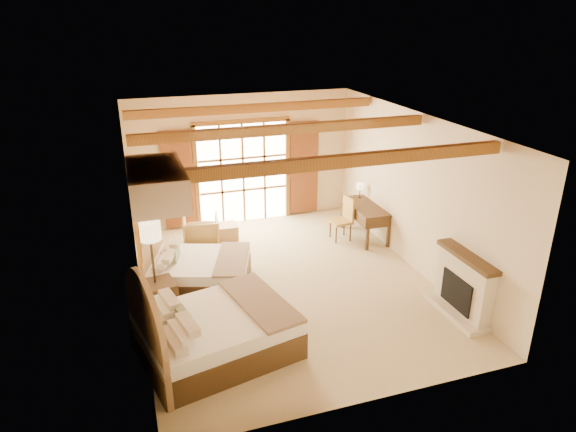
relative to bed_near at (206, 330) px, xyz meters
name	(u,v)px	position (x,y,z in m)	size (l,w,h in m)	color
floor	(286,283)	(1.87, 1.77, -0.45)	(7.00, 7.00, 0.00)	#C9B588
wall_back	(242,159)	(1.87, 5.27, 1.15)	(5.50, 5.50, 0.00)	beige
wall_left	(133,226)	(-0.88, 1.77, 1.15)	(7.00, 7.00, 0.00)	beige
wall_right	(415,192)	(4.62, 1.77, 1.15)	(7.00, 7.00, 0.00)	beige
ceiling	(286,122)	(1.87, 1.77, 2.75)	(7.00, 7.00, 0.00)	#B36732
ceiling_beams	(286,129)	(1.87, 1.77, 2.63)	(5.39, 4.60, 0.18)	olive
french_doors	(243,174)	(1.87, 5.21, 0.80)	(3.95, 0.08, 2.60)	white
fireplace	(463,288)	(4.47, -0.23, 0.06)	(0.46, 1.40, 1.16)	beige
painting	(137,234)	(-0.83, 1.02, 1.30)	(0.06, 0.95, 0.75)	gold
canopy_valance	(156,184)	(-0.53, -0.23, 2.50)	(0.70, 1.40, 0.45)	beige
bed_near	(206,330)	(0.00, 0.00, 0.00)	(2.62, 2.17, 1.50)	#412D17
bed_far	(192,269)	(0.10, 2.21, -0.07)	(2.33, 1.97, 1.25)	#412D17
nightstand	(160,299)	(-0.57, 1.39, -0.13)	(0.53, 0.53, 0.64)	#412D17
floor_lamp	(150,237)	(-0.63, 1.43, 1.05)	(0.37, 0.37, 1.77)	#332A18
armchair	(201,232)	(0.57, 3.98, -0.08)	(0.79, 0.81, 0.74)	#AD8A47
ottoman	(227,231)	(1.21, 4.25, -0.28)	(0.49, 0.49, 0.35)	#AA7854
desk	(365,220)	(4.33, 3.33, -0.03)	(0.70, 1.50, 0.79)	#412D17
desk_chair	(341,227)	(3.76, 3.38, -0.14)	(0.49, 0.49, 1.02)	#B28D45
desk_lamp	(360,187)	(4.44, 3.88, 0.61)	(0.18, 0.18, 0.36)	#332A18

